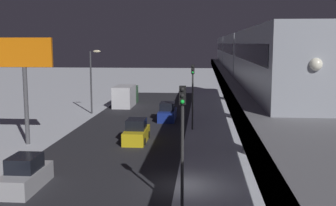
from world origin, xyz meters
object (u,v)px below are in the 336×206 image
Objects in this scene: box_truck at (126,96)px; traffic_light_mid at (193,87)px; sedan_silver at (25,175)px; commercial_billboard at (24,63)px; subway_train at (242,51)px; sedan_yellow at (136,133)px; sedan_blue at (167,113)px; traffic_light_near at (182,131)px.

traffic_light_mid is (-9.50, 15.36, 2.85)m from box_truck.
sedan_silver is 33.13m from box_truck.
commercial_billboard reaches higher than sedan_silver.
commercial_billboard reaches higher than traffic_light_mid.
subway_train is 25.05m from sedan_silver.
traffic_light_mid reaches higher than sedan_yellow.
sedan_yellow and sedan_blue have the same top height.
sedan_yellow is at bearing -99.66° from sedan_blue.
box_truck is (4.80, -20.83, 0.56)m from sedan_yellow.
subway_train reaches higher than commercial_billboard.
box_truck is at bearing -75.17° from traffic_light_near.
traffic_light_near is (-9.50, 35.88, 2.85)m from box_truck.
subway_train is at bearing -154.28° from commercial_billboard.
traffic_light_near is at bearing -83.55° from sedan_blue.
commercial_billboard is at bearing 25.72° from subway_train.
traffic_light_mid is at bearing -152.49° from commercial_billboard.
sedan_silver is 20.34m from traffic_light_mid.
traffic_light_mid is (-4.70, -5.47, 3.41)m from sedan_yellow.
sedan_blue is 23.75m from sedan_silver.
sedan_silver is at bearing 112.52° from commercial_billboard.
sedan_blue is at bearing -105.63° from sedan_silver.
sedan_yellow is 7.98m from traffic_light_mid.
box_truck is 18.29m from traffic_light_mid.
sedan_silver is at bearing -16.51° from traffic_light_near.
sedan_silver is (14.10, 19.55, -6.83)m from subway_train.
sedan_silver is at bearing -110.51° from sedan_yellow.
traffic_light_near reaches higher than box_truck.
commercial_billboard reaches higher than sedan_blue.
sedan_yellow is 0.60× the size of box_truck.
traffic_light_near is 0.72× the size of commercial_billboard.
traffic_light_near is at bearing 90.00° from traffic_light_mid.
traffic_light_near is (-2.90, 25.63, 3.40)m from sedan_blue.
sedan_blue is at bearing -83.55° from traffic_light_near.
sedan_blue is 0.73× the size of traffic_light_mid.
sedan_blue is at bearing -131.42° from commercial_billboard.
sedan_silver is 0.68× the size of traffic_light_mid.
traffic_light_mid reaches higher than sedan_silver.
sedan_yellow is 0.69× the size of traffic_light_mid.
commercial_billboard is (10.81, 12.25, 6.03)m from sedan_blue.
subway_train is 7.50× the size of box_truck.
commercial_billboard is (18.51, 8.92, -0.80)m from subway_train.
commercial_billboard is (9.01, 1.67, 6.04)m from sedan_yellow.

